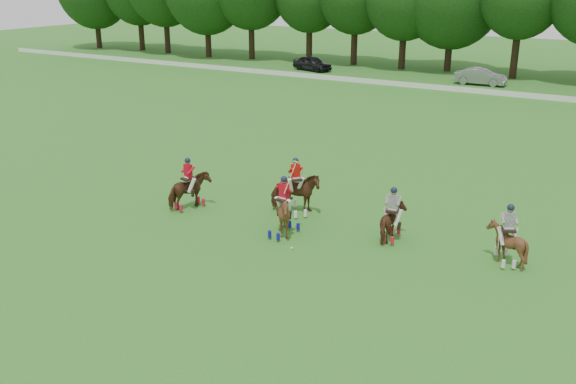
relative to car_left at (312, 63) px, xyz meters
The scene contains 10 objects.
ground 46.63m from the car_left, 65.71° to the right, with size 180.00×180.00×0.00m, color #28641C.
boundary_rail 19.71m from the car_left, 13.21° to the right, with size 120.00×0.10×0.44m, color white.
car_left is the anchor object (origin of this frame).
car_mid 17.46m from the car_left, ahead, with size 1.60×4.58×1.51m, color gray.
polo_red_a 41.75m from the car_left, 68.74° to the right, with size 1.38×2.06×2.31m.
polo_red_b 41.84m from the car_left, 62.37° to the right, with size 2.31×2.34×2.48m.
polo_red_c 44.29m from the car_left, 62.81° to the right, with size 1.59×1.75×2.98m.
polo_stripe_a 44.68m from the car_left, 57.47° to the right, with size 1.08×1.77×2.15m.
polo_stripe_b 47.01m from the car_left, 53.02° to the right, with size 1.69×1.76×2.22m.
polo_ball 45.59m from the car_left, 62.34° to the right, with size 0.09×0.09×0.09m, color white.
Camera 1 is at (13.05, -16.82, 9.83)m, focal length 40.00 mm.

